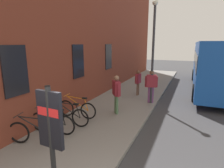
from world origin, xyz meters
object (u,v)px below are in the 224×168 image
at_px(bicycle_end_of_row, 68,116).
at_px(pedestrian_near_bus, 151,83).
at_px(pedestrian_crossing_street, 116,91).
at_px(bicycle_by_door, 35,133).
at_px(bicycle_beside_lamp, 77,109).
at_px(pedestrian_by_facade, 138,80).
at_px(bicycle_mid_rack, 52,123).
at_px(city_bus, 215,63).
at_px(transit_info_sign, 51,128).
at_px(street_lamp, 153,44).

xyz_separation_m(bicycle_end_of_row, pedestrian_near_bus, (4.11, -2.32, 0.69)).
bearing_deg(pedestrian_near_bus, pedestrian_crossing_street, 153.36).
bearing_deg(bicycle_by_door, pedestrian_near_bus, -23.16).
bearing_deg(bicycle_beside_lamp, pedestrian_by_facade, -17.11).
distance_m(bicycle_mid_rack, city_bus, 11.52).
bearing_deg(bicycle_end_of_row, city_bus, -31.74).
xyz_separation_m(bicycle_end_of_row, transit_info_sign, (-3.03, -1.93, 1.21)).
bearing_deg(city_bus, pedestrian_crossing_street, 148.49).
xyz_separation_m(pedestrian_crossing_street, street_lamp, (2.15, -1.12, 2.01)).
bearing_deg(bicycle_mid_rack, pedestrian_near_bus, -26.67).
distance_m(pedestrian_near_bus, pedestrian_by_facade, 1.60).
xyz_separation_m(bicycle_by_door, bicycle_mid_rack, (0.82, 0.01, 0.00)).
bearing_deg(transit_info_sign, pedestrian_crossing_street, 8.09).
height_order(transit_info_sign, street_lamp, street_lamp).
bearing_deg(pedestrian_by_facade, bicycle_mid_rack, 167.09).
xyz_separation_m(bicycle_by_door, bicycle_beside_lamp, (2.36, 0.01, 0.00)).
bearing_deg(bicycle_mid_rack, bicycle_beside_lamp, 0.05).
relative_size(bicycle_mid_rack, city_bus, 0.17).
bearing_deg(pedestrian_near_bus, bicycle_beside_lamp, 143.64).
relative_size(bicycle_by_door, pedestrian_near_bus, 0.97).
relative_size(bicycle_by_door, bicycle_beside_lamp, 0.97).
bearing_deg(city_bus, pedestrian_near_bus, 146.51).
xyz_separation_m(bicycle_end_of_row, street_lamp, (4.07, -2.34, 2.68)).
distance_m(city_bus, pedestrian_near_bus, 6.06).
bearing_deg(bicycle_beside_lamp, bicycle_mid_rack, -179.95).
distance_m(transit_info_sign, street_lamp, 7.26).
height_order(bicycle_by_door, street_lamp, street_lamp).
height_order(bicycle_end_of_row, street_lamp, street_lamp).
distance_m(bicycle_beside_lamp, pedestrian_by_facade, 4.76).
height_order(transit_info_sign, pedestrian_by_facade, transit_info_sign).
bearing_deg(pedestrian_by_facade, pedestrian_near_bus, -138.77).
xyz_separation_m(transit_info_sign, pedestrian_by_facade, (8.33, 0.66, -0.66)).
xyz_separation_m(bicycle_end_of_row, pedestrian_crossing_street, (1.92, -1.23, 0.68)).
xyz_separation_m(bicycle_end_of_row, bicycle_beside_lamp, (0.79, 0.12, 0.00)).
xyz_separation_m(transit_info_sign, street_lamp, (7.09, -0.42, 1.48)).
relative_size(bicycle_mid_rack, bicycle_beside_lamp, 1.00).
bearing_deg(city_bus, bicycle_by_door, 151.74).
bearing_deg(city_bus, bicycle_mid_rack, 149.75).
bearing_deg(city_bus, pedestrian_by_facade, 131.13).
bearing_deg(pedestrian_near_bus, bicycle_end_of_row, 150.48).
distance_m(bicycle_by_door, street_lamp, 6.71).
distance_m(bicycle_beside_lamp, pedestrian_crossing_street, 1.88).
height_order(transit_info_sign, pedestrian_crossing_street, transit_info_sign).
relative_size(bicycle_mid_rack, street_lamp, 0.34).
relative_size(bicycle_beside_lamp, pedestrian_by_facade, 1.15).
distance_m(bicycle_mid_rack, pedestrian_by_facade, 6.24).
xyz_separation_m(bicycle_mid_rack, pedestrian_near_bus, (4.86, -2.44, 0.69)).
height_order(bicycle_by_door, bicycle_beside_lamp, same).
relative_size(bicycle_mid_rack, bicycle_end_of_row, 1.00).
bearing_deg(bicycle_mid_rack, bicycle_end_of_row, -8.78).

